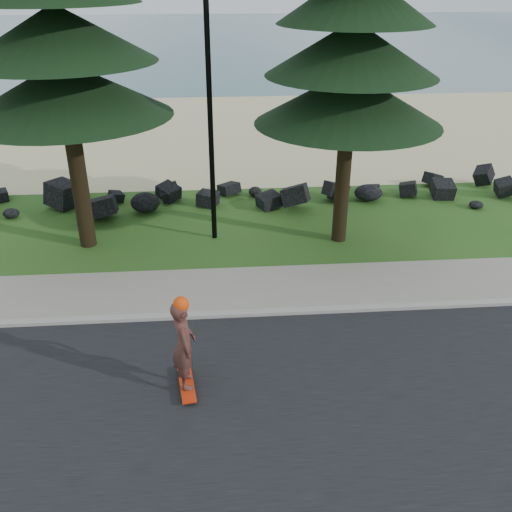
# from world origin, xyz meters

# --- Properties ---
(ground) EXTENTS (160.00, 160.00, 0.00)m
(ground) POSITION_xyz_m (0.00, 0.00, 0.00)
(ground) COLOR #2A551A
(ground) RESTS_ON ground
(road) EXTENTS (160.00, 7.00, 0.02)m
(road) POSITION_xyz_m (0.00, -4.50, 0.01)
(road) COLOR black
(road) RESTS_ON ground
(kerb) EXTENTS (160.00, 0.20, 0.10)m
(kerb) POSITION_xyz_m (0.00, -0.90, 0.05)
(kerb) COLOR #ADA49C
(kerb) RESTS_ON ground
(sidewalk) EXTENTS (160.00, 2.00, 0.08)m
(sidewalk) POSITION_xyz_m (0.00, 0.20, 0.04)
(sidewalk) COLOR gray
(sidewalk) RESTS_ON ground
(beach_sand) EXTENTS (160.00, 15.00, 0.01)m
(beach_sand) POSITION_xyz_m (0.00, 14.50, 0.01)
(beach_sand) COLOR beige
(beach_sand) RESTS_ON ground
(ocean) EXTENTS (160.00, 58.00, 0.01)m
(ocean) POSITION_xyz_m (0.00, 51.00, 0.00)
(ocean) COLOR #3D6874
(ocean) RESTS_ON ground
(seawall_boulders) EXTENTS (60.00, 2.40, 1.10)m
(seawall_boulders) POSITION_xyz_m (0.00, 5.60, 0.00)
(seawall_boulders) COLOR black
(seawall_boulders) RESTS_ON ground
(lamp_post) EXTENTS (0.25, 0.14, 8.14)m
(lamp_post) POSITION_xyz_m (0.00, 3.20, 4.13)
(lamp_post) COLOR black
(lamp_post) RESTS_ON ground
(skateboarder) EXTENTS (0.50, 1.07, 1.95)m
(skateboarder) POSITION_xyz_m (-0.59, -3.24, 0.98)
(skateboarder) COLOR red
(skateboarder) RESTS_ON ground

